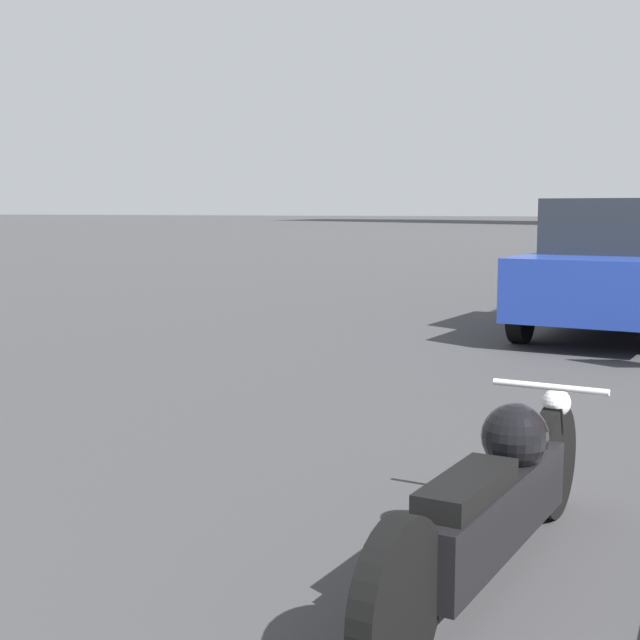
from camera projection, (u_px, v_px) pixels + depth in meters
The scene contains 2 objects.
motorcycle at pixel (496, 499), 4.06m from camera, with size 0.62×2.66×0.77m.
parked_car_blue at pixel (616, 268), 11.95m from camera, with size 2.26×4.46×1.83m.
Camera 1 is at (4.87, 0.49, 1.70)m, focal length 50.00 mm.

